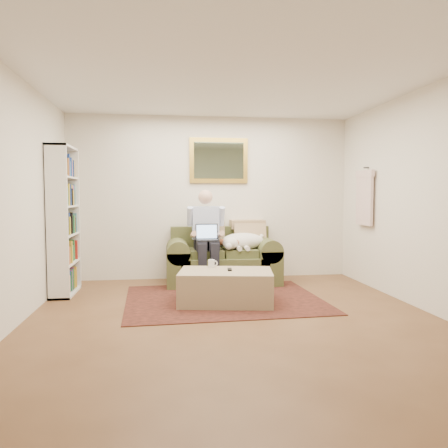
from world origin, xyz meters
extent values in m
cube|color=brown|center=(0.00, 0.00, 0.00)|extent=(4.50, 5.00, 0.01)
cube|color=white|center=(0.00, 0.00, 2.60)|extent=(4.50, 5.00, 0.01)
cube|color=white|center=(0.00, 2.50, 1.30)|extent=(4.50, 0.01, 2.60)
cube|color=white|center=(-2.25, 0.00, 1.30)|extent=(0.01, 5.00, 2.60)
cube|color=white|center=(2.25, 0.00, 1.30)|extent=(0.01, 5.00, 2.60)
cube|color=black|center=(0.00, 0.97, 0.01)|extent=(2.55, 2.08, 0.01)
cube|color=#5F6837|center=(0.13, 2.00, 0.21)|extent=(1.29, 0.83, 0.42)
cube|color=#5F6837|center=(0.13, 2.36, 0.63)|extent=(1.56, 0.18, 0.43)
cube|color=#5F6837|center=(-0.55, 2.00, 0.26)|extent=(0.34, 0.83, 0.86)
cube|color=#5F6837|center=(0.80, 2.00, 0.26)|extent=(0.34, 0.83, 0.86)
cube|color=#5F6837|center=(-0.13, 1.95, 0.48)|extent=(0.49, 0.56, 0.12)
cube|color=#5F6837|center=(0.38, 1.95, 0.48)|extent=(0.49, 0.56, 0.12)
cube|color=black|center=(-0.13, 1.76, 0.69)|extent=(0.33, 0.23, 0.02)
cube|color=black|center=(-0.13, 1.88, 0.81)|extent=(0.33, 0.06, 0.23)
cube|color=#99BFF2|center=(-0.13, 1.87, 0.81)|extent=(0.30, 0.05, 0.20)
cube|color=tan|center=(0.00, 0.76, 0.21)|extent=(1.24, 0.90, 0.41)
cylinder|color=white|center=(-0.15, 1.04, 0.46)|extent=(0.08, 0.08, 0.10)
cube|color=black|center=(0.05, 0.79, 0.42)|extent=(0.07, 0.15, 0.02)
cube|color=gold|center=(0.13, 2.48, 1.90)|extent=(0.94, 0.04, 0.72)
cube|color=gray|center=(0.13, 2.46, 1.90)|extent=(0.80, 0.01, 0.58)
camera|label=1|loc=(-0.74, -4.53, 1.34)|focal=35.00mm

